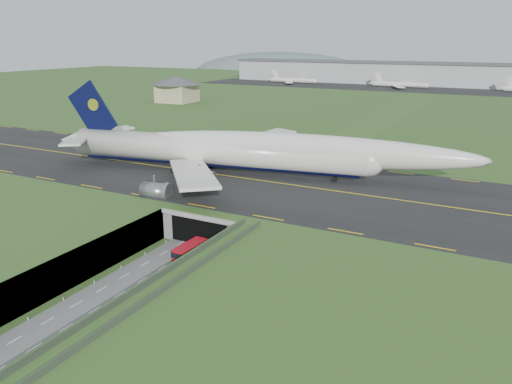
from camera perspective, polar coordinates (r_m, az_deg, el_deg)
The scene contains 10 objects.
ground at distance 86.32m, azimuth -9.46°, elevation -7.93°, with size 900.00×900.00×0.00m, color #2B5220.
airfield_deck at distance 85.11m, azimuth -9.56°, elevation -6.10°, with size 800.00×800.00×6.00m, color gray.
trench_road at distance 81.07m, azimuth -12.67°, elevation -9.77°, with size 12.00×75.00×0.20m, color slate.
taxiway at distance 110.55m, azimuth 0.64°, elevation 1.28°, with size 800.00×44.00×0.18m, color black.
tunnel_portal at distance 97.82m, azimuth -3.70°, elevation -2.57°, with size 17.00×22.30×6.00m.
guideway at distance 64.47m, azimuth -12.04°, elevation -11.87°, with size 3.00×53.00×7.05m.
jumbo_jet at distance 114.27m, azimuth -1.44°, elevation 4.72°, with size 101.42×63.31×21.27m.
shuttle_tram at distance 85.77m, azimuth -7.47°, elevation -6.81°, with size 3.00×7.29×2.94m.
service_building at distance 256.68m, azimuth -9.03°, elevation 11.82°, with size 25.04×25.04×13.08m.
cargo_terminal at distance 365.18m, azimuth 20.44°, elevation 12.51°, with size 320.00×67.00×15.60m.
Camera 1 is at (48.21, -61.87, 36.05)m, focal length 35.00 mm.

